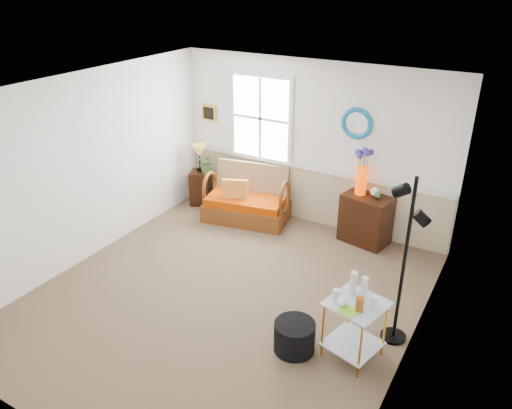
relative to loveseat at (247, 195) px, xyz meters
The scene contains 19 objects.
floor 2.23m from the loveseat, 65.96° to the right, with size 4.50×5.00×0.01m, color brown.
ceiling 3.08m from the loveseat, 65.96° to the right, with size 4.50×5.00×0.01m, color white.
walls 2.35m from the loveseat, 65.96° to the right, with size 4.51×5.01×2.60m.
wainscot 1.01m from the loveseat, 28.28° to the left, with size 4.46×0.02×0.90m, color tan.
chair_rail 1.12m from the loveseat, 27.78° to the left, with size 4.46×0.04×0.06m, color white.
window 1.25m from the loveseat, 90.94° to the left, with size 1.14×0.06×1.44m, color white, non-canonical shape.
picture 1.59m from the loveseat, 154.97° to the left, with size 0.28×0.03×0.28m, color #BA8327.
mirror 2.12m from the loveseat, 16.78° to the left, with size 0.47×0.47×0.07m, color #0E89B4.
loveseat is the anchor object (origin of this frame).
throw_pillow 0.20m from the loveseat, 138.15° to the right, with size 0.42×0.11×0.42m, color #CE5D0B, non-canonical shape.
lamp_stand 1.03m from the loveseat, behind, with size 0.34×0.34×0.60m, color #331408, non-canonical shape.
table_lamp 1.12m from the loveseat, behind, with size 0.26×0.26×0.47m, color #B88E32, non-canonical shape.
potted_plant 0.93m from the loveseat, behind, with size 0.31×0.35×0.27m, color #3E682E.
cabinet 1.95m from the loveseat, ahead, with size 0.70×0.45×0.75m, color #331408, non-canonical shape.
flower_vase 1.94m from the loveseat, ahead, with size 0.21×0.21×0.71m, color #F13F00, non-canonical shape.
side_table 3.45m from the loveseat, 39.64° to the right, with size 0.54×0.54×0.69m, color #C08422, non-canonical shape.
tabletop_items 3.47m from the loveseat, 40.09° to the right, with size 0.44×0.44×0.26m, color silver, non-canonical shape.
floor_lamp 3.46m from the loveseat, 29.72° to the right, with size 0.28×0.28×1.97m, color black, non-canonical shape.
ottoman 3.21m from the loveseat, 49.48° to the right, with size 0.45×0.45×0.35m, color black.
Camera 1 is at (2.97, -4.32, 3.79)m, focal length 35.00 mm.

